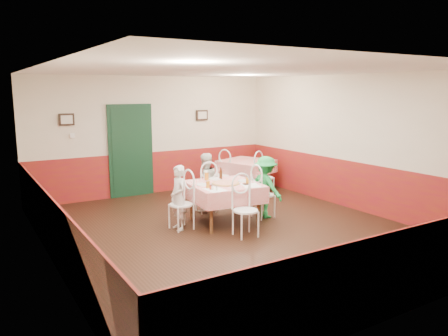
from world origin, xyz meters
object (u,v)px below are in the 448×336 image
chair_second_b (264,178)px  diner_far (205,182)px  glass_b (248,181)px  chair_second_a (220,176)px  beer_bottle (221,174)px  chair_left (181,205)px  pizza (226,183)px  glass_c (207,176)px  wallet (246,184)px  chair_right (263,195)px  diner_left (178,198)px  diner_right (266,187)px  second_table (246,176)px  chair_near (246,211)px  glass_a (208,185)px  main_table (224,203)px  chair_far (206,190)px

chair_second_b → diner_far: (-1.81, -0.40, 0.16)m
glass_b → chair_second_a: bearing=70.8°
glass_b → beer_bottle: size_ratio=0.59×
chair_left → pizza: (0.84, -0.15, 0.33)m
glass_c → wallet: glass_c is taller
beer_bottle → pizza: bearing=-109.7°
chair_right → diner_far: 1.25m
diner_left → diner_right: (1.79, -0.18, 0.02)m
chair_left → wallet: size_ratio=8.18×
chair_second_b → glass_c: (-2.03, -0.86, 0.38)m
second_table → glass_c: (-2.03, -1.61, 0.46)m
diner_left → diner_far: diner_far is taller
chair_near → glass_a: (-0.37, 0.65, 0.37)m
diner_right → main_table: bearing=75.4°
chair_far → chair_right: bearing=136.9°
chair_right → chair_second_a: 2.15m
second_table → diner_right: diner_right is taller
diner_left → glass_a: bearing=58.5°
wallet → diner_left: 1.27m
beer_bottle → wallet: size_ratio=1.91×
chair_far → diner_far: 0.16m
chair_second_a → diner_right: size_ratio=0.74×
glass_c → diner_right: (1.02, -0.52, -0.23)m
main_table → second_table: bearing=47.2°
glass_a → diner_left: diner_left is taller
second_table → glass_b: bearing=-123.8°
chair_right → beer_bottle: beer_bottle is taller
beer_bottle → wallet: 0.70m
beer_bottle → chair_near: bearing=-101.0°
diner_right → wallet: bearing=101.0°
pizza → glass_b: bearing=-33.1°
diner_left → second_table: bearing=126.6°
chair_near → glass_c: glass_c is taller
chair_near → pizza: 0.85m
chair_second_a → diner_left: diner_left is taller
wallet → chair_second_b: bearing=50.7°
second_table → main_table: bearing=-132.8°
glass_c → main_table: bearing=-73.4°
glass_b → wallet: size_ratio=1.12×
chair_near → chair_second_a: bearing=72.5°
chair_second_a → pizza: chair_second_a is taller
diner_left → wallet: bearing=73.0°
main_table → chair_second_b: (1.90, 1.30, 0.08)m
chair_second_a → diner_right: diner_right is taller
chair_right → chair_far: bearing=38.3°
glass_b → diner_far: (-0.25, 1.18, -0.22)m
glass_b → second_table: bearing=56.2°
chair_near → diner_far: size_ratio=0.74×
glass_a → glass_b: (0.79, -0.09, -0.00)m
chair_second_a → beer_bottle: bearing=-51.7°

